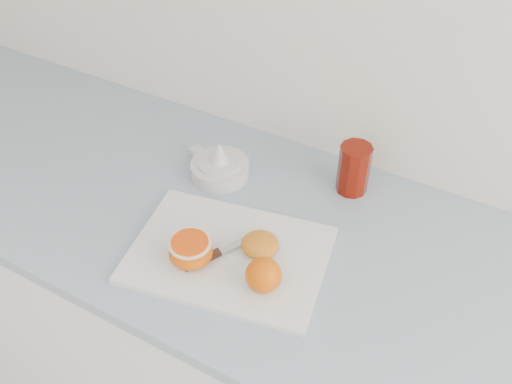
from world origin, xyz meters
TOP-DOWN VIEW (x-y plane):
  - counter at (-0.01, 1.70)m, footprint 2.46×0.64m
  - cutting_board at (0.02, 1.60)m, footprint 0.42×0.33m
  - whole_orange at (0.12, 1.56)m, footprint 0.07×0.07m
  - half_orange at (-0.03, 1.55)m, footprint 0.08×0.08m
  - squeezed_shell at (0.07, 1.64)m, footprint 0.07×0.07m
  - paring_knife at (-0.00, 1.57)m, footprint 0.10×0.16m
  - citrus_juicer at (-0.13, 1.80)m, footprint 0.17×0.13m
  - red_tumbler at (0.15, 1.90)m, footprint 0.07×0.07m

SIDE VIEW (x-z plane):
  - counter at x=-0.01m, z-range 0.00..0.89m
  - cutting_board at x=0.02m, z-range 0.89..0.90m
  - paring_knife at x=0.00m, z-range 0.90..0.91m
  - citrus_juicer at x=-0.13m, z-range 0.87..0.96m
  - squeezed_shell at x=0.07m, z-range 0.90..0.93m
  - half_orange at x=-0.03m, z-range 0.90..0.95m
  - whole_orange at x=0.12m, z-range 0.90..0.97m
  - red_tumbler at x=0.15m, z-range 0.89..1.00m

